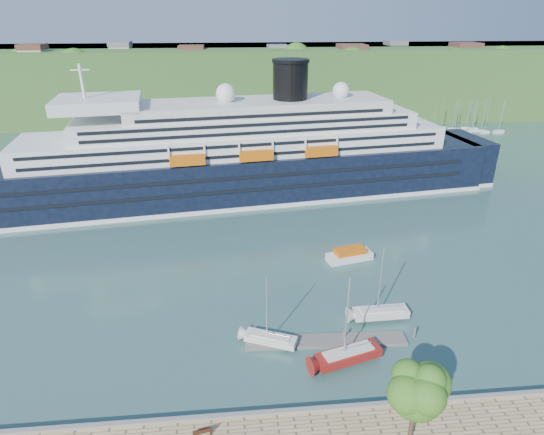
{
  "coord_description": "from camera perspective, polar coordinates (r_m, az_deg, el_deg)",
  "views": [
    {
      "loc": [
        -7.93,
        -31.36,
        35.46
      ],
      "look_at": [
        -2.2,
        30.0,
        7.53
      ],
      "focal_mm": 30.0,
      "sensor_mm": 36.0,
      "label": 1
    }
  ],
  "objects": [
    {
      "name": "far_hillside",
      "position": [
        178.09,
        -2.86,
        16.78
      ],
      "size": [
        400.0,
        50.0,
        24.0
      ],
      "primitive_type": "cube",
      "color": "#335C24",
      "rests_on": "ground"
    },
    {
      "name": "sailboat_red",
      "position": [
        50.1,
        9.88,
        -13.01
      ],
      "size": [
        8.58,
        4.55,
        10.68
      ],
      "primitive_type": null,
      "rotation": [
        0.0,
        0.0,
        0.29
      ],
      "color": "maroon",
      "rests_on": "ground"
    },
    {
      "name": "ground",
      "position": [
        48.0,
        6.5,
        -23.45
      ],
      "size": [
        400.0,
        400.0,
        0.0
      ],
      "primitive_type": "plane",
      "color": "#335B59",
      "rests_on": "ground"
    },
    {
      "name": "quay_coping",
      "position": [
        47.02,
        6.62,
        -22.69
      ],
      "size": [
        220.0,
        0.5,
        0.3
      ],
      "primitive_type": "cube",
      "color": "slate",
      "rests_on": "promenade"
    },
    {
      "name": "tender_launch",
      "position": [
        72.14,
        9.71,
        -4.54
      ],
      "size": [
        7.65,
        4.11,
        2.01
      ],
      "primitive_type": null,
      "rotation": [
        0.0,
        0.0,
        0.23
      ],
      "color": "#D05C0C",
      "rests_on": "ground"
    },
    {
      "name": "cruise_ship",
      "position": [
        92.33,
        -5.62,
        10.62
      ],
      "size": [
        123.04,
        33.65,
        27.34
      ],
      "primitive_type": null,
      "rotation": [
        0.0,
        0.0,
        0.13
      ],
      "color": "black",
      "rests_on": "ground"
    },
    {
      "name": "floating_pontoon",
      "position": [
        55.67,
        6.78,
        -15.11
      ],
      "size": [
        19.01,
        3.16,
        0.42
      ],
      "primitive_type": null,
      "rotation": [
        0.0,
        0.0,
        -0.04
      ],
      "color": "#67645C",
      "rests_on": "ground"
    },
    {
      "name": "park_bench",
      "position": [
        44.98,
        -8.79,
        -24.96
      ],
      "size": [
        1.79,
        1.02,
        1.08
      ],
      "primitive_type": null,
      "rotation": [
        0.0,
        0.0,
        0.2
      ],
      "color": "#402112",
      "rests_on": "promenade"
    },
    {
      "name": "promenade_tree",
      "position": [
        42.49,
        17.53,
        -21.47
      ],
      "size": [
        5.72,
        5.72,
        9.47
      ],
      "primitive_type": null,
      "color": "#265D18",
      "rests_on": "promenade"
    },
    {
      "name": "sailboat_white_far",
      "position": [
        57.71,
        13.86,
        -8.37
      ],
      "size": [
        7.68,
        2.31,
        9.85
      ],
      "primitive_type": null,
      "rotation": [
        0.0,
        0.0,
        0.03
      ],
      "color": "silver",
      "rests_on": "ground"
    },
    {
      "name": "sailboat_white_near",
      "position": [
        52.41,
        -0.18,
        -12.08
      ],
      "size": [
        6.89,
        4.26,
        8.63
      ],
      "primitive_type": null,
      "rotation": [
        0.0,
        0.0,
        -0.39
      ],
      "color": "silver",
      "rests_on": "ground"
    }
  ]
}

